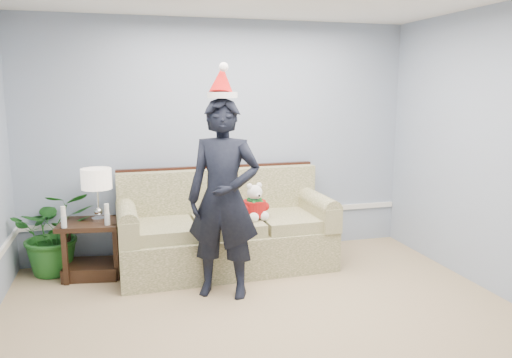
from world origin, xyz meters
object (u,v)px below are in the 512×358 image
object	(u,v)px
sofa	(225,232)
side_table	(92,255)
teddy_bear	(255,206)
houseplant	(54,232)
table_lamp	(96,181)
man	(224,199)

from	to	relation	value
sofa	side_table	xyz separation A→B (m)	(-1.40, 0.06, -0.15)
side_table	teddy_bear	bearing A→B (deg)	-8.73
houseplant	side_table	bearing A→B (deg)	-26.37
side_table	houseplant	bearing A→B (deg)	153.63
table_lamp	teddy_bear	distance (m)	1.65
table_lamp	teddy_bear	size ratio (longest dim) A/B	1.37
houseplant	man	size ratio (longest dim) A/B	0.48
sofa	table_lamp	bearing A→B (deg)	174.92
side_table	houseplant	size ratio (longest dim) A/B	0.75
teddy_bear	man	bearing A→B (deg)	-141.41
sofa	houseplant	world-z (taller)	sofa
table_lamp	side_table	bearing A→B (deg)	-162.73
man	teddy_bear	size ratio (longest dim) A/B	4.67
sofa	table_lamp	size ratio (longest dim) A/B	4.20
houseplant	sofa	bearing A→B (deg)	-8.01
houseplant	man	xyz separation A→B (m)	(1.61, -1.02, 0.48)
side_table	teddy_bear	world-z (taller)	teddy_bear
table_lamp	teddy_bear	xyz separation A→B (m)	(1.60, -0.28, -0.30)
houseplant	man	distance (m)	1.97
side_table	teddy_bear	size ratio (longest dim) A/B	1.69
table_lamp	houseplant	bearing A→B (deg)	160.76
sofa	man	xyz separation A→B (m)	(-0.17, -0.77, 0.55)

